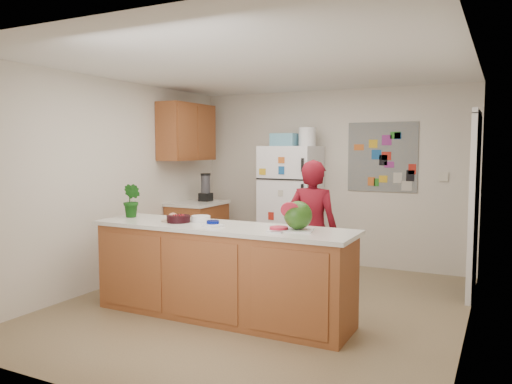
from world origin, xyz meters
The scene contains 26 objects.
floor centered at (0.00, 0.00, -0.01)m, with size 4.00×4.50×0.02m, color brown.
wall_back centered at (0.00, 2.26, 1.25)m, with size 4.00×0.02×2.50m, color beige.
wall_left centered at (-2.01, 0.00, 1.25)m, with size 0.02×4.50×2.50m, color beige.
wall_right centered at (2.01, 0.00, 1.25)m, with size 0.02×4.50×2.50m, color beige.
ceiling centered at (0.00, 0.00, 2.51)m, with size 4.00×4.50×0.02m, color white.
doorway centered at (1.99, 1.45, 1.02)m, with size 0.03×0.85×2.04m, color black.
peninsula_base centered at (-0.20, -0.50, 0.44)m, with size 2.60×0.62×0.88m, color brown.
peninsula_top centered at (-0.20, -0.50, 0.90)m, with size 2.68×0.70×0.04m, color silver.
side_counter_base centered at (-1.69, 1.35, 0.43)m, with size 0.60×0.80×0.86m, color brown.
side_counter_top centered at (-1.69, 1.35, 0.88)m, with size 0.64×0.84×0.04m, color silver.
upper_cabinets centered at (-1.82, 1.30, 1.90)m, with size 0.35×1.00×0.80m, color brown.
refrigerator centered at (-0.45, 1.88, 0.85)m, with size 0.75×0.70×1.70m, color silver.
fridge_top_bin centered at (-0.55, 1.88, 1.79)m, with size 0.35×0.28×0.18m, color #5999B2.
photo_collage centered at (0.75, 2.24, 1.55)m, with size 0.95×0.01×0.95m, color slate.
person centered at (0.41, 0.44, 0.77)m, with size 0.56×0.37×1.55m, color maroon.
blender_appliance centered at (-1.64, 1.50, 1.09)m, with size 0.14×0.14×0.38m, color black.
cutting_board centered at (0.53, -0.48, 0.93)m, with size 0.40×0.30×0.01m, color white.
watermelon centered at (0.59, -0.46, 1.06)m, with size 0.26×0.26×0.26m, color #1E5310.
watermelon_slice centered at (0.43, -0.53, 0.94)m, with size 0.17×0.17×0.02m, color #E83932.
cherry_bowl centered at (-0.68, -0.52, 0.96)m, with size 0.24×0.24×0.07m, color black.
white_bowl centered at (-0.51, -0.38, 0.95)m, with size 0.19×0.19×0.06m, color white.
cobalt_bowl centered at (-0.25, -0.56, 0.95)m, with size 0.12×0.12×0.05m, color #030E68.
plate centered at (-0.77, -0.50, 0.93)m, with size 0.24×0.24×0.02m, color beige.
paper_towel centered at (-0.23, -0.59, 0.93)m, with size 0.18×0.16×0.02m, color white.
keys centered at (0.47, -0.66, 0.93)m, with size 0.10×0.04×0.01m, color gray.
potted_plant centered at (-1.34, -0.45, 1.10)m, with size 0.20×0.16×0.37m, color #1B490E.
Camera 1 is at (2.27, -4.66, 1.67)m, focal length 35.00 mm.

